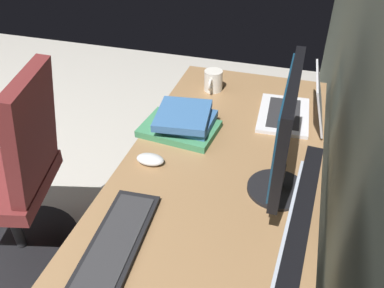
{
  "coord_description": "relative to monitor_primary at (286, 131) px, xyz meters",
  "views": [
    {
      "loc": [
        0.83,
        2.19,
        1.64
      ],
      "look_at": [
        -0.09,
        1.92,
        0.95
      ],
      "focal_mm": 37.38,
      "sensor_mm": 36.0,
      "label": 1
    }
  ],
  "objects": [
    {
      "name": "mouse_main",
      "position": [
        -0.02,
        -0.46,
        -0.22
      ],
      "size": [
        0.06,
        0.1,
        0.03
      ],
      "primitive_type": "ellipsoid",
      "color": "silver",
      "rests_on": "desk"
    },
    {
      "name": "coffee_mug",
      "position": [
        -0.63,
        -0.38,
        -0.19
      ],
      "size": [
        0.13,
        0.09,
        0.1
      ],
      "color": "silver",
      "rests_on": "desk"
    },
    {
      "name": "monitor_primary",
      "position": [
        0.0,
        0.0,
        0.0
      ],
      "size": [
        0.46,
        0.2,
        0.42
      ],
      "color": "black",
      "rests_on": "desk"
    },
    {
      "name": "laptop_leftmost",
      "position": [
        -0.49,
        0.03,
        -0.19
      ],
      "size": [
        0.33,
        0.28,
        0.21
      ],
      "color": "silver",
      "rests_on": "desk"
    },
    {
      "name": "office_chair",
      "position": [
        -0.02,
        -1.12,
        -0.51
      ],
      "size": [
        0.56,
        0.59,
        0.97
      ],
      "color": "maroon",
      "rests_on": "ground"
    },
    {
      "name": "keyboard_main",
      "position": [
        0.37,
        -0.41,
        -0.23
      ],
      "size": [
        0.43,
        0.16,
        0.02
      ],
      "color": "black",
      "rests_on": "desk"
    },
    {
      "name": "desk",
      "position": [
        0.12,
        -0.21,
        -0.31
      ],
      "size": [
        1.97,
        0.71,
        0.73
      ],
      "color": "#936D47",
      "rests_on": "ground"
    },
    {
      "name": "book_stack_near",
      "position": [
        -0.25,
        -0.41,
        -0.2
      ],
      "size": [
        0.26,
        0.32,
        0.09
      ],
      "color": "#3D8456",
      "rests_on": "desk"
    }
  ]
}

